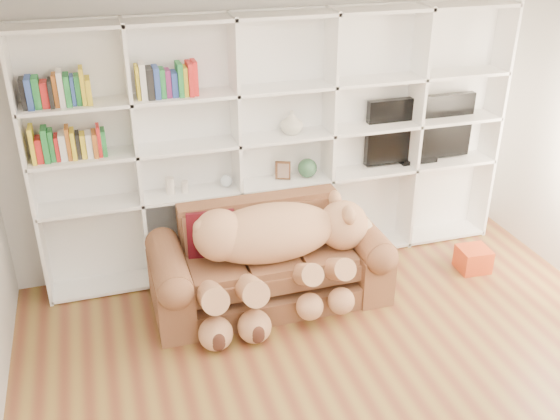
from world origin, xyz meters
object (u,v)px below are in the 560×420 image
object	(u,v)px
gift_box	(473,259)
tv	(419,130)
teddy_bear	(275,247)
sofa	(268,266)

from	to	relation	value
gift_box	tv	bearing A→B (deg)	109.83
teddy_bear	gift_box	distance (m)	2.08
sofa	tv	bearing A→B (deg)	20.42
teddy_bear	tv	size ratio (longest dim) A/B	1.49
sofa	tv	size ratio (longest dim) A/B	1.81
sofa	gift_box	bearing A→B (deg)	-3.64
tv	sofa	bearing A→B (deg)	-159.58
teddy_bear	gift_box	size ratio (longest dim) A/B	5.89
sofa	teddy_bear	distance (m)	0.34
gift_box	sofa	bearing A→B (deg)	176.36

